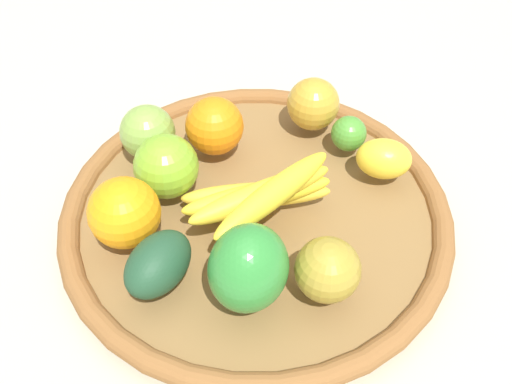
{
  "coord_description": "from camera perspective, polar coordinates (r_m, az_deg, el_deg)",
  "views": [
    {
      "loc": [
        -0.22,
        -0.41,
        0.55
      ],
      "look_at": [
        0.0,
        0.0,
        0.06
      ],
      "focal_mm": 40.62,
      "sensor_mm": 36.0,
      "label": 1
    }
  ],
  "objects": [
    {
      "name": "orange_0",
      "position": [
        0.74,
        -4.09,
        6.51
      ],
      "size": [
        0.1,
        0.1,
        0.08
      ],
      "primitive_type": "sphere",
      "rotation": [
        0.0,
        0.0,
        1.05
      ],
      "color": "orange",
      "rests_on": "basket"
    },
    {
      "name": "basket",
      "position": [
        0.71,
        0.0,
        -2.12
      ],
      "size": [
        0.47,
        0.47,
        0.04
      ],
      "color": "olive",
      "rests_on": "ground_plane"
    },
    {
      "name": "bell_pepper",
      "position": [
        0.58,
        -0.75,
        -7.51
      ],
      "size": [
        0.11,
        0.11,
        0.1
      ],
      "primitive_type": "ellipsoid",
      "rotation": [
        0.0,
        0.0,
        0.48
      ],
      "color": "#2F8836",
      "rests_on": "basket"
    },
    {
      "name": "lime_0",
      "position": [
        0.76,
        9.12,
        5.71
      ],
      "size": [
        0.06,
        0.06,
        0.05
      ],
      "primitive_type": "sphere",
      "rotation": [
        0.0,
        0.0,
        0.36
      ],
      "color": "#499433",
      "rests_on": "basket"
    },
    {
      "name": "lemon_0",
      "position": [
        0.73,
        12.47,
        3.22
      ],
      "size": [
        0.08,
        0.08,
        0.05
      ],
      "primitive_type": "ellipsoid",
      "rotation": [
        0.0,
        0.0,
        2.49
      ],
      "color": "yellow",
      "rests_on": "basket"
    },
    {
      "name": "apple_1",
      "position": [
        0.69,
        -8.84,
        2.51
      ],
      "size": [
        0.1,
        0.1,
        0.08
      ],
      "primitive_type": "sphere",
      "rotation": [
        0.0,
        0.0,
        4.27
      ],
      "color": "#79B32C",
      "rests_on": "basket"
    },
    {
      "name": "ground_plane",
      "position": [
        0.72,
        0.0,
        -3.05
      ],
      "size": [
        2.4,
        2.4,
        0.0
      ],
      "primitive_type": "plane",
      "color": "#B6B29D",
      "rests_on": "ground"
    },
    {
      "name": "apple_2",
      "position": [
        0.75,
        -10.63,
        5.8
      ],
      "size": [
        0.09,
        0.09,
        0.07
      ],
      "primitive_type": "sphere",
      "rotation": [
        0.0,
        0.0,
        5.89
      ],
      "color": "#7EA746",
      "rests_on": "basket"
    },
    {
      "name": "avocado",
      "position": [
        0.61,
        -9.61,
        -6.99
      ],
      "size": [
        0.1,
        0.09,
        0.06
      ],
      "primitive_type": "ellipsoid",
      "rotation": [
        0.0,
        0.0,
        3.67
      ],
      "color": "#1F482E",
      "rests_on": "basket"
    },
    {
      "name": "apple_3",
      "position": [
        0.6,
        7.06,
        -7.61
      ],
      "size": [
        0.09,
        0.09,
        0.07
      ],
      "primitive_type": "sphere",
      "rotation": [
        0.0,
        0.0,
        5.76
      ],
      "color": "#A38D30",
      "rests_on": "basket"
    },
    {
      "name": "apple_0",
      "position": [
        0.78,
        5.65,
        8.62
      ],
      "size": [
        0.1,
        0.1,
        0.07
      ],
      "primitive_type": "sphere",
      "rotation": [
        0.0,
        0.0,
        0.7
      ],
      "color": "gold",
      "rests_on": "basket"
    },
    {
      "name": "banana_bunch",
      "position": [
        0.66,
        0.49,
        -0.34
      ],
      "size": [
        0.18,
        0.13,
        0.07
      ],
      "color": "yellow",
      "rests_on": "basket"
    },
    {
      "name": "orange_1",
      "position": [
        0.65,
        -12.84,
        -2.01
      ],
      "size": [
        0.11,
        0.11,
        0.08
      ],
      "primitive_type": "sphere",
      "rotation": [
        0.0,
        0.0,
        0.72
      ],
      "color": "orange",
      "rests_on": "basket"
    }
  ]
}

